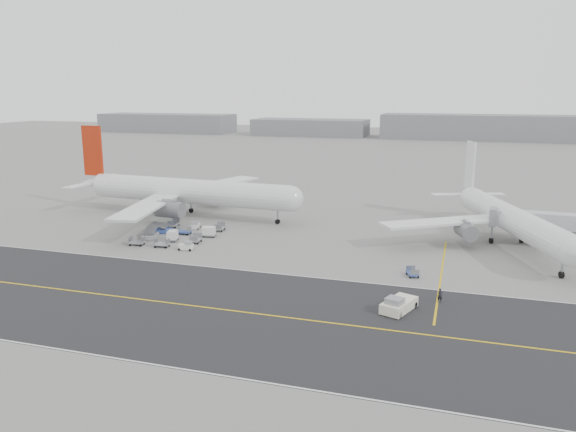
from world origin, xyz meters
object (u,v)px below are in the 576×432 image
(airliner_a, at_px, (184,191))
(airliner_b, at_px, (509,218))
(pushback_tug, at_px, (398,305))
(ground_crew_a, at_px, (440,295))
(jet_bridge, at_px, (540,222))

(airliner_a, distance_m, airliner_b, 67.93)
(pushback_tug, bearing_deg, ground_crew_a, 64.04)
(airliner_b, height_order, ground_crew_a, airliner_b)
(airliner_a, height_order, airliner_b, airliner_a)
(airliner_a, bearing_deg, pushback_tug, -125.22)
(ground_crew_a, bearing_deg, airliner_a, 137.11)
(pushback_tug, xyz_separation_m, jet_bridge, (20.51, 38.22, 3.70))
(jet_bridge, bearing_deg, airliner_a, 179.32)
(airliner_b, relative_size, ground_crew_a, 24.04)
(airliner_b, bearing_deg, airliner_a, 157.27)
(jet_bridge, relative_size, ground_crew_a, 8.96)
(pushback_tug, distance_m, ground_crew_a, 6.86)
(airliner_a, xyz_separation_m, ground_crew_a, (57.41, -37.53, -4.67))
(jet_bridge, distance_m, ground_crew_a, 37.08)
(airliner_a, distance_m, jet_bridge, 73.11)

